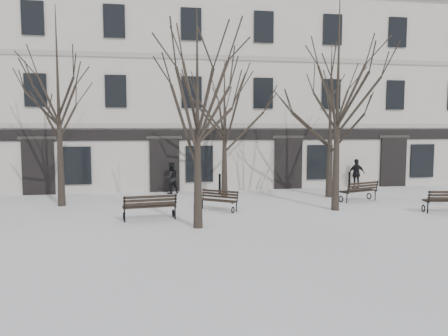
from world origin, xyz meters
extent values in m
plane|color=white|center=(0.00, 0.00, 0.00)|extent=(100.00, 100.00, 0.00)
cube|color=beige|center=(0.00, 13.00, 5.50)|extent=(40.00, 10.00, 11.00)
cube|color=#A29C94|center=(0.00, 7.97, 3.60)|extent=(40.00, 0.12, 0.25)
cube|color=#A29C94|center=(0.00, 7.97, 7.30)|extent=(40.00, 0.12, 0.25)
cube|color=black|center=(0.00, 7.96, 3.10)|extent=(40.00, 0.10, 0.60)
cube|color=black|center=(-10.00, 7.94, 1.45)|extent=(1.60, 0.22, 2.90)
cube|color=#2D2B28|center=(-10.00, 7.90, 2.95)|extent=(1.90, 0.08, 0.18)
cube|color=black|center=(-8.10, 7.95, 1.50)|extent=(1.50, 0.14, 2.00)
cube|color=black|center=(-3.50, 7.94, 1.45)|extent=(1.60, 0.22, 2.90)
cube|color=#2D2B28|center=(-3.50, 7.90, 2.95)|extent=(1.90, 0.08, 0.18)
cube|color=black|center=(-1.60, 7.95, 1.50)|extent=(1.50, 0.14, 2.00)
cube|color=black|center=(3.50, 7.94, 1.45)|extent=(1.60, 0.22, 2.90)
cube|color=#2D2B28|center=(3.50, 7.90, 2.95)|extent=(1.90, 0.08, 0.18)
cube|color=black|center=(5.40, 7.95, 1.50)|extent=(1.50, 0.14, 2.00)
cube|color=black|center=(10.00, 7.94, 1.45)|extent=(1.60, 0.22, 2.90)
cube|color=#2D2B28|center=(10.00, 7.90, 2.95)|extent=(1.90, 0.08, 0.18)
cube|color=black|center=(11.90, 7.95, 1.50)|extent=(1.50, 0.14, 2.00)
cube|color=black|center=(-10.00, 7.95, 5.40)|extent=(1.10, 0.14, 1.70)
cube|color=black|center=(-10.00, 7.95, 9.00)|extent=(1.10, 0.14, 1.70)
cube|color=black|center=(-6.00, 7.95, 5.40)|extent=(1.10, 0.14, 1.70)
cube|color=black|center=(-6.00, 7.95, 9.00)|extent=(1.10, 0.14, 1.70)
cube|color=black|center=(-2.00, 7.95, 5.40)|extent=(1.10, 0.14, 1.70)
cube|color=black|center=(-2.00, 7.95, 9.00)|extent=(1.10, 0.14, 1.70)
cube|color=black|center=(2.00, 7.95, 5.40)|extent=(1.10, 0.14, 1.70)
cube|color=black|center=(2.00, 7.95, 9.00)|extent=(1.10, 0.14, 1.70)
cube|color=black|center=(6.00, 7.95, 5.40)|extent=(1.10, 0.14, 1.70)
cube|color=black|center=(6.00, 7.95, 9.00)|extent=(1.10, 0.14, 1.70)
cube|color=black|center=(10.00, 7.95, 5.40)|extent=(1.10, 0.14, 1.70)
cube|color=black|center=(10.00, 7.95, 9.00)|extent=(1.10, 0.14, 1.70)
cone|color=black|center=(-2.65, -0.97, 1.57)|extent=(0.34, 0.34, 3.13)
cone|color=black|center=(3.45, 1.33, 1.90)|extent=(0.34, 0.34, 3.81)
cone|color=black|center=(-8.19, 4.30, 1.84)|extent=(0.34, 0.34, 3.68)
cone|color=black|center=(-0.53, 5.96, 1.43)|extent=(0.34, 0.34, 2.86)
cone|color=black|center=(4.59, 4.69, 1.60)|extent=(0.34, 0.34, 3.21)
torus|color=black|center=(-3.41, 0.96, 0.16)|extent=(0.10, 0.33, 0.32)
cylinder|color=black|center=(-3.36, 0.56, 0.25)|extent=(0.06, 0.06, 0.50)
cube|color=black|center=(-3.39, 0.76, 0.50)|extent=(0.14, 0.61, 0.06)
torus|color=black|center=(-5.28, 0.71, 0.16)|extent=(0.10, 0.33, 0.32)
cylinder|color=black|center=(-5.22, 0.31, 0.25)|extent=(0.06, 0.06, 0.50)
cube|color=black|center=(-5.25, 0.51, 0.50)|extent=(0.14, 0.61, 0.06)
cube|color=black|center=(-4.35, 0.88, 0.52)|extent=(1.99, 0.36, 0.04)
cube|color=black|center=(-4.33, 0.72, 0.52)|extent=(1.99, 0.36, 0.04)
cube|color=black|center=(-4.31, 0.57, 0.52)|extent=(1.99, 0.36, 0.04)
cube|color=black|center=(-4.29, 0.41, 0.52)|extent=(1.99, 0.36, 0.04)
cube|color=black|center=(-4.28, 0.37, 0.66)|extent=(1.98, 0.30, 0.10)
cube|color=black|center=(-4.28, 0.35, 0.80)|extent=(1.98, 0.30, 0.10)
cube|color=black|center=(-4.28, 0.32, 0.93)|extent=(1.98, 0.30, 0.10)
cylinder|color=black|center=(-3.35, 0.47, 0.72)|extent=(0.06, 0.16, 0.55)
cylinder|color=black|center=(-5.21, 0.22, 0.72)|extent=(0.06, 0.16, 0.55)
torus|color=black|center=(6.90, 0.34, 0.15)|extent=(0.11, 0.32, 0.31)
cylinder|color=black|center=(6.84, -0.04, 0.24)|extent=(0.05, 0.05, 0.48)
cube|color=black|center=(6.87, 0.15, 0.48)|extent=(0.15, 0.59, 0.05)
cube|color=black|center=(7.81, 0.23, 0.50)|extent=(1.92, 0.42, 0.04)
cube|color=black|center=(7.78, 0.08, 0.50)|extent=(1.92, 0.42, 0.04)
cylinder|color=black|center=(6.82, -0.12, 0.70)|extent=(0.07, 0.16, 0.53)
torus|color=black|center=(-2.27, 2.32, 0.13)|extent=(0.20, 0.25, 0.28)
cylinder|color=black|center=(-2.06, 2.60, 0.21)|extent=(0.05, 0.05, 0.43)
cube|color=black|center=(-2.16, 2.46, 0.43)|extent=(0.35, 0.45, 0.05)
torus|color=black|center=(-0.96, 1.37, 0.13)|extent=(0.20, 0.25, 0.28)
cylinder|color=black|center=(-0.76, 1.65, 0.21)|extent=(0.05, 0.05, 0.43)
cube|color=black|center=(-0.86, 1.51, 0.43)|extent=(0.35, 0.45, 0.05)
cube|color=black|center=(-1.63, 1.82, 0.45)|extent=(1.43, 1.08, 0.03)
cube|color=black|center=(-1.56, 1.92, 0.45)|extent=(1.43, 1.08, 0.03)
cube|color=black|center=(-1.48, 2.03, 0.45)|extent=(1.43, 1.08, 0.03)
cube|color=black|center=(-1.40, 2.14, 0.45)|extent=(1.43, 1.08, 0.03)
cube|color=black|center=(-1.38, 2.17, 0.57)|extent=(1.40, 1.03, 0.09)
cube|color=black|center=(-1.36, 2.19, 0.68)|extent=(1.40, 1.03, 0.09)
cube|color=black|center=(-1.35, 2.20, 0.80)|extent=(1.40, 1.03, 0.09)
cylinder|color=black|center=(-2.02, 2.66, 0.62)|extent=(0.11, 0.13, 0.47)
cylinder|color=black|center=(-0.71, 1.71, 0.62)|extent=(0.11, 0.13, 0.47)
torus|color=black|center=(6.26, 3.71, 0.15)|extent=(0.15, 0.31, 0.31)
cylinder|color=black|center=(6.38, 3.34, 0.24)|extent=(0.05, 0.05, 0.48)
cube|color=black|center=(6.32, 3.53, 0.48)|extent=(0.24, 0.58, 0.05)
torus|color=black|center=(4.54, 3.13, 0.15)|extent=(0.15, 0.31, 0.31)
cylinder|color=black|center=(4.66, 2.76, 0.24)|extent=(0.05, 0.05, 0.48)
cube|color=black|center=(4.60, 2.95, 0.48)|extent=(0.24, 0.58, 0.05)
cube|color=black|center=(5.38, 3.46, 0.50)|extent=(1.86, 0.70, 0.04)
cube|color=black|center=(5.43, 3.32, 0.50)|extent=(1.86, 0.70, 0.04)
cube|color=black|center=(5.48, 3.18, 0.50)|extent=(1.86, 0.70, 0.04)
cube|color=black|center=(5.53, 3.03, 0.50)|extent=(1.86, 0.70, 0.04)
cube|color=black|center=(5.54, 2.99, 0.64)|extent=(1.84, 0.65, 0.10)
cube|color=black|center=(5.55, 2.97, 0.77)|extent=(1.84, 0.65, 0.10)
cube|color=black|center=(5.56, 2.95, 0.90)|extent=(1.84, 0.65, 0.10)
cylinder|color=black|center=(6.41, 3.26, 0.70)|extent=(0.09, 0.16, 0.53)
cylinder|color=black|center=(4.69, 2.68, 0.70)|extent=(0.09, 0.16, 0.53)
cylinder|color=black|center=(-0.71, 6.38, 0.51)|extent=(0.12, 0.12, 1.01)
sphere|color=black|center=(-0.71, 6.38, 1.03)|extent=(0.14, 0.14, 0.14)
cylinder|color=black|center=(6.60, 6.57, 0.49)|extent=(0.12, 0.12, 0.99)
sphere|color=black|center=(6.60, 6.57, 1.01)|extent=(0.14, 0.14, 0.14)
imported|color=black|center=(-3.20, 7.15, 0.00)|extent=(1.00, 0.91, 1.66)
imported|color=black|center=(7.42, 7.40, 0.00)|extent=(1.00, 0.42, 1.70)
camera|label=1|loc=(-4.25, -15.91, 3.48)|focal=35.00mm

